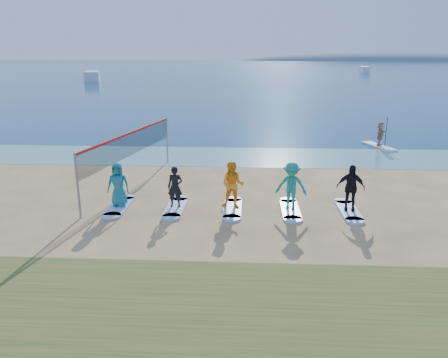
# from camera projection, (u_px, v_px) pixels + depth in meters

# --- Properties ---
(ground) EXTENTS (600.00, 600.00, 0.00)m
(ground) POSITION_uv_depth(u_px,v_px,m) (237.00, 224.00, 15.78)
(ground) COLOR tan
(ground) RESTS_ON ground
(shallow_water) EXTENTS (600.00, 600.00, 0.00)m
(shallow_water) POSITION_uv_depth(u_px,v_px,m) (242.00, 157.00, 25.84)
(shallow_water) COLOR teal
(shallow_water) RESTS_ON ground
(ocean) EXTENTS (600.00, 600.00, 0.00)m
(ocean) POSITION_uv_depth(u_px,v_px,m) (247.00, 68.00, 169.11)
(ocean) COLOR navy
(ocean) RESTS_ON ground
(island_ridge) EXTENTS (220.00, 56.00, 18.00)m
(island_ridge) POSITION_uv_depth(u_px,v_px,m) (387.00, 61.00, 298.36)
(island_ridge) COLOR slate
(island_ridge) RESTS_ON ground
(volleyball_net) EXTENTS (1.80, 8.93, 2.50)m
(volleyball_net) POSITION_uv_depth(u_px,v_px,m) (131.00, 144.00, 20.00)
(volleyball_net) COLOR gray
(volleyball_net) RESTS_ON ground
(paddleboard) EXTENTS (1.58, 3.07, 0.12)m
(paddleboard) POSITION_uv_depth(u_px,v_px,m) (379.00, 146.00, 28.39)
(paddleboard) COLOR silver
(paddleboard) RESTS_ON ground
(paddleboarder) EXTENTS (1.00, 1.47, 1.52)m
(paddleboarder) POSITION_uv_depth(u_px,v_px,m) (380.00, 134.00, 28.16)
(paddleboarder) COLOR tan
(paddleboarder) RESTS_ON paddleboard
(boat_offshore_a) EXTENTS (5.31, 9.50, 2.04)m
(boat_offshore_a) POSITION_uv_depth(u_px,v_px,m) (93.00, 81.00, 91.40)
(boat_offshore_a) COLOR silver
(boat_offshore_a) RESTS_ON ground
(boat_offshore_b) EXTENTS (2.71, 6.93, 1.84)m
(boat_offshore_b) POSITION_uv_depth(u_px,v_px,m) (364.00, 73.00, 126.09)
(boat_offshore_b) COLOR silver
(boat_offshore_b) RESTS_ON ground
(surfboard_0) EXTENTS (0.70, 2.20, 0.09)m
(surfboard_0) POSITION_uv_depth(u_px,v_px,m) (120.00, 206.00, 17.43)
(surfboard_0) COLOR #9CBFF3
(surfboard_0) RESTS_ON ground
(student_0) EXTENTS (0.87, 0.58, 1.75)m
(student_0) POSITION_uv_depth(u_px,v_px,m) (118.00, 184.00, 17.17)
(student_0) COLOR teal
(student_0) RESTS_ON surfboard_0
(surfboard_1) EXTENTS (0.70, 2.20, 0.09)m
(surfboard_1) POSITION_uv_depth(u_px,v_px,m) (176.00, 207.00, 17.32)
(surfboard_1) COLOR #9CBFF3
(surfboard_1) RESTS_ON ground
(student_1) EXTENTS (0.60, 0.40, 1.62)m
(student_1) POSITION_uv_depth(u_px,v_px,m) (175.00, 187.00, 17.08)
(student_1) COLOR black
(student_1) RESTS_ON surfboard_1
(surfboard_2) EXTENTS (0.70, 2.20, 0.09)m
(surfboard_2) POSITION_uv_depth(u_px,v_px,m) (233.00, 208.00, 17.20)
(surfboard_2) COLOR #9CBFF3
(surfboard_2) RESTS_ON ground
(student_2) EXTENTS (0.98, 0.81, 1.85)m
(student_2) POSITION_uv_depth(u_px,v_px,m) (233.00, 185.00, 16.93)
(student_2) COLOR #FFA01A
(student_2) RESTS_ON surfboard_2
(surfboard_3) EXTENTS (0.70, 2.20, 0.09)m
(surfboard_3) POSITION_uv_depth(u_px,v_px,m) (290.00, 210.00, 17.08)
(surfboard_3) COLOR #9CBFF3
(surfboard_3) RESTS_ON ground
(student_3) EXTENTS (1.29, 0.88, 1.85)m
(student_3) POSITION_uv_depth(u_px,v_px,m) (291.00, 186.00, 16.81)
(student_3) COLOR #1C8B7A
(student_3) RESTS_ON surfboard_3
(surfboard_4) EXTENTS (0.70, 2.20, 0.09)m
(surfboard_4) POSITION_uv_depth(u_px,v_px,m) (349.00, 211.00, 16.96)
(surfboard_4) COLOR #9CBFF3
(surfboard_4) RESTS_ON ground
(student_4) EXTENTS (1.11, 0.62, 1.80)m
(student_4) POSITION_uv_depth(u_px,v_px,m) (351.00, 188.00, 16.70)
(student_4) COLOR black
(student_4) RESTS_ON surfboard_4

